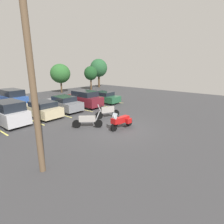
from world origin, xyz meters
TOP-DOWN VIEW (x-y plane):
  - ground at (0.00, 0.00)m, footprint 44.00×44.00m
  - motorcycle_touring at (0.03, -0.09)m, footprint 2.22×0.99m
  - motorcycle_second at (1.47, 2.49)m, footprint 2.13×1.09m
  - motorcycle_third at (-1.41, 2.00)m, footprint 1.64×1.77m
  - parking_stripes at (-0.53, 7.59)m, footprint 16.20×5.04m
  - car_silver at (-4.79, 7.64)m, footprint 1.87×4.37m
  - car_champagne at (-2.03, 7.40)m, footprint 1.92×4.29m
  - car_grey at (0.63, 7.81)m, footprint 2.00×4.61m
  - car_maroon at (3.27, 7.57)m, footprint 1.92×4.60m
  - car_green at (6.27, 7.37)m, footprint 1.82×4.57m
  - car_far_blue at (-1.98, 14.05)m, footprint 1.91×4.61m
  - utility_pole at (-6.55, -0.53)m, footprint 1.17×1.52m
  - tree_center_left at (7.78, 18.35)m, footprint 3.29×3.29m
  - tree_right at (13.47, 16.95)m, footprint 2.46×2.46m
  - tree_center_right at (17.35, 18.53)m, footprint 3.55×3.55m

SIDE VIEW (x-z plane):
  - ground at x=0.00m, z-range -0.10..0.00m
  - parking_stripes at x=-0.53m, z-range 0.00..0.01m
  - motorcycle_third at x=-1.41m, z-range -0.08..1.20m
  - motorcycle_second at x=1.47m, z-range -0.07..1.27m
  - motorcycle_touring at x=0.03m, z-range -0.04..1.30m
  - car_green at x=6.27m, z-range -0.01..1.38m
  - car_champagne at x=-2.03m, z-range -0.01..1.47m
  - car_grey at x=0.63m, z-range -0.01..1.51m
  - car_maroon at x=3.27m, z-range -0.01..1.80m
  - car_silver at x=-4.79m, z-range -0.03..1.87m
  - car_far_blue at x=-1.98m, z-range -0.01..1.98m
  - tree_right at x=13.47m, z-range 0.90..5.34m
  - tree_center_left at x=7.78m, z-range 0.82..5.66m
  - tree_center_right at x=17.35m, z-range 1.08..6.96m
  - utility_pole at x=-6.55m, z-range 0.16..9.34m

